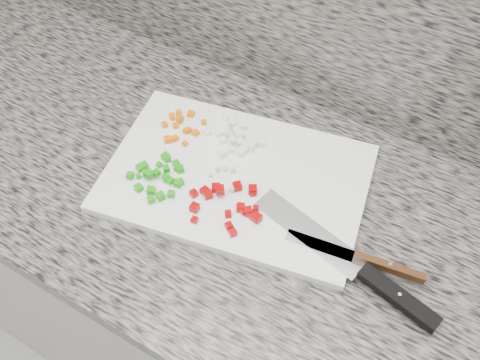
{
  "coord_description": "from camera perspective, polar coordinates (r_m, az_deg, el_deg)",
  "views": [
    {
      "loc": [
        0.23,
        0.94,
        1.7
      ],
      "look_at": [
        -0.07,
        1.45,
        0.94
      ],
      "focal_mm": 40.0,
      "sensor_mm": 36.0,
      "label": 1
    }
  ],
  "objects": [
    {
      "name": "red_pepper_pile",
      "position": [
        0.96,
        -1.03,
        -2.46
      ],
      "size": [
        0.14,
        0.12,
        0.02
      ],
      "color": "#9E0204",
      "rests_on": "cutting_board"
    },
    {
      "name": "paring_knife",
      "position": [
        0.92,
        13.79,
        -8.43
      ],
      "size": [
        0.24,
        0.05,
        0.02
      ],
      "rotation": [
        0.0,
        0.0,
        0.15
      ],
      "color": "silver",
      "rests_on": "cutting_board"
    },
    {
      "name": "cutting_board",
      "position": [
        1.01,
        -0.4,
        0.26
      ],
      "size": [
        0.54,
        0.41,
        0.02
      ],
      "primitive_type": "cube",
      "rotation": [
        0.0,
        0.0,
        0.2
      ],
      "color": "white",
      "rests_on": "countertop"
    },
    {
      "name": "carrot_pile",
      "position": [
        1.08,
        -6.31,
        5.65
      ],
      "size": [
        0.08,
        0.1,
        0.02
      ],
      "color": "orange",
      "rests_on": "cutting_board"
    },
    {
      "name": "onion_pile",
      "position": [
        1.05,
        -0.23,
        4.48
      ],
      "size": [
        0.12,
        0.11,
        0.02
      ],
      "color": "white",
      "rests_on": "cutting_board"
    },
    {
      "name": "cabinet",
      "position": [
        1.39,
        2.43,
        -14.31
      ],
      "size": [
        3.92,
        0.62,
        0.86
      ],
      "primitive_type": "cube",
      "color": "beige",
      "rests_on": "ground"
    },
    {
      "name": "garlic_pile",
      "position": [
        0.99,
        -1.52,
        0.21
      ],
      "size": [
        0.06,
        0.07,
        0.01
      ],
      "color": "beige",
      "rests_on": "cutting_board"
    },
    {
      "name": "countertop",
      "position": [
        0.99,
        3.3,
        -3.93
      ],
      "size": [
        3.96,
        0.64,
        0.04
      ],
      "primitive_type": "cube",
      "color": "slate",
      "rests_on": "cabinet"
    },
    {
      "name": "chef_knife",
      "position": [
        0.91,
        13.26,
        -9.68
      ],
      "size": [
        0.36,
        0.12,
        0.02
      ],
      "rotation": [
        0.0,
        0.0,
        -0.23
      ],
      "color": "silver",
      "rests_on": "cutting_board"
    },
    {
      "name": "green_pepper_pile",
      "position": [
        1.0,
        -8.68,
        0.44
      ],
      "size": [
        0.11,
        0.11,
        0.02
      ],
      "color": "#1B970D",
      "rests_on": "cutting_board"
    }
  ]
}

